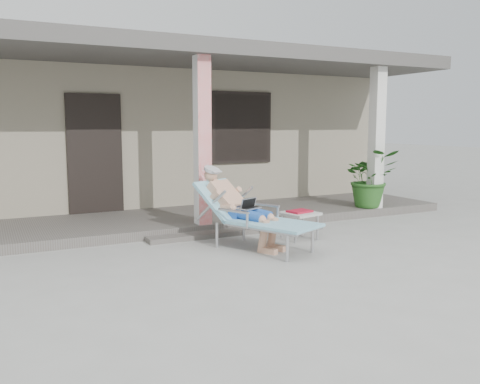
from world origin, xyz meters
TOP-DOWN VIEW (x-y plane):
  - ground at (0.00, 0.00)m, footprint 60.00×60.00m
  - house at (0.00, 6.50)m, footprint 10.40×5.40m
  - porch_deck at (0.00, 3.00)m, footprint 10.00×2.00m
  - porch_overhang at (0.00, 2.95)m, footprint 10.00×2.30m
  - porch_step at (0.00, 1.85)m, footprint 2.00×0.30m
  - lounger at (0.19, 1.02)m, footprint 1.36×1.91m
  - side_table at (1.13, 1.11)m, footprint 0.58×0.58m
  - potted_palm at (3.48, 2.26)m, footprint 1.23×1.16m

SIDE VIEW (x-z plane):
  - ground at x=0.00m, z-range 0.00..0.00m
  - porch_step at x=0.00m, z-range 0.00..0.07m
  - porch_deck at x=0.00m, z-range 0.00..0.15m
  - side_table at x=1.13m, z-range 0.15..0.59m
  - potted_palm at x=3.48m, z-range 0.15..1.26m
  - lounger at x=0.19m, z-range 0.14..1.34m
  - house at x=0.00m, z-range 0.02..3.32m
  - porch_overhang at x=0.00m, z-range 1.36..4.21m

